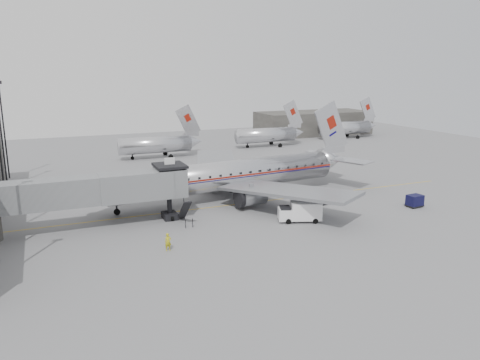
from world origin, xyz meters
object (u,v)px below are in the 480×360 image
object	(u,v)px
service_van	(300,211)
baggage_cart_navy	(415,201)
airliner	(232,175)
ramp_worker	(168,242)
baggage_cart_white	(323,197)

from	to	relation	value
service_van	baggage_cart_navy	xyz separation A→B (m)	(16.22, -0.63, -0.38)
airliner	ramp_worker	xyz separation A→B (m)	(-12.79, -15.08, -2.29)
airliner	ramp_worker	bearing A→B (deg)	-136.29
baggage_cart_navy	ramp_worker	bearing A→B (deg)	178.03
service_van	baggage_cart_navy	size ratio (longest dim) A/B	2.47
airliner	service_van	world-z (taller)	airliner
airliner	baggage_cart_navy	distance (m)	23.58
service_van	ramp_worker	xyz separation A→B (m)	(-16.10, -2.72, -0.32)
baggage_cart_white	baggage_cart_navy	bearing A→B (deg)	-49.13
service_van	baggage_cart_white	size ratio (longest dim) A/B	2.03
airliner	service_van	distance (m)	12.95
baggage_cart_navy	baggage_cart_white	world-z (taller)	baggage_cart_white
service_van	ramp_worker	distance (m)	16.34
baggage_cart_navy	baggage_cart_white	distance (m)	11.37
service_van	baggage_cart_navy	distance (m)	16.23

